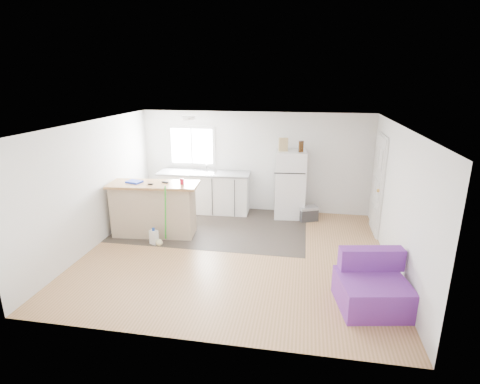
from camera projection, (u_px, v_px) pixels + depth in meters
name	position (u px, v px, depth m)	size (l,w,h in m)	color
room	(235.00, 192.00, 6.68)	(5.51, 5.01, 2.41)	#9E7142
vinyl_zone	(214.00, 226.00, 8.33)	(4.05, 2.50, 0.00)	#332B26
window	(192.00, 146.00, 9.17)	(1.18, 0.06, 0.98)	white
interior_door	(378.00, 186.00, 7.74)	(0.11, 0.92, 2.10)	white
ceiling_fixture	(188.00, 118.00, 7.66)	(0.30, 0.30, 0.07)	white
kitchen_cabinets	(205.00, 191.00, 9.11)	(2.23, 0.77, 1.27)	white
peninsula	(154.00, 209.00, 7.72)	(1.86, 0.85, 1.11)	tan
refrigerator	(290.00, 184.00, 8.69)	(0.74, 0.71, 1.56)	white
cooler	(308.00, 213.00, 8.60)	(0.51, 0.44, 0.33)	#313133
purple_seat	(372.00, 288.00, 5.35)	(1.08, 1.04, 0.77)	#6D309E
cleaner_jug	(154.00, 237.00, 7.37)	(0.18, 0.16, 0.34)	white
mop	(161.00, 234.00, 7.31)	(0.28, 0.33, 1.24)	green
red_cup	(182.00, 181.00, 7.48)	(0.08, 0.08, 0.12)	#B80B23
blue_tray	(134.00, 182.00, 7.60)	(0.30, 0.22, 0.04)	#1531CB
tool_a	(165.00, 182.00, 7.58)	(0.14, 0.05, 0.03)	black
tool_b	(150.00, 184.00, 7.46)	(0.10, 0.04, 0.03)	black
cardboard_box	(283.00, 145.00, 8.42)	(0.20, 0.10, 0.30)	tan
bottle_left	(300.00, 147.00, 8.31)	(0.07, 0.07, 0.25)	#3B200A
bottle_right	(302.00, 146.00, 8.34)	(0.07, 0.07, 0.25)	#3B200A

